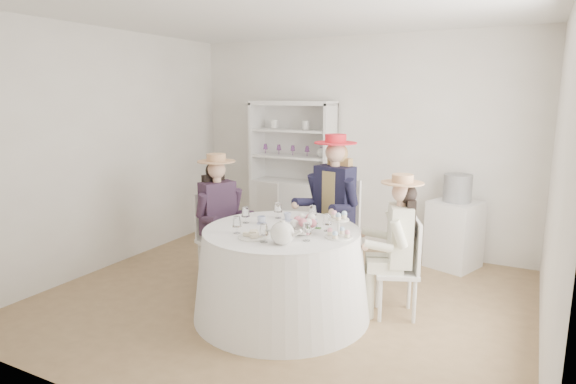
% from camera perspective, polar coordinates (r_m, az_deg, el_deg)
% --- Properties ---
extents(ground, '(4.50, 4.50, 0.00)m').
position_cam_1_polar(ground, '(4.86, -0.55, -12.43)').
color(ground, olive).
rests_on(ground, ground).
extents(ceiling, '(4.50, 4.50, 0.00)m').
position_cam_1_polar(ceiling, '(4.51, -0.62, 20.79)').
color(ceiling, white).
rests_on(ceiling, wall_back).
extents(wall_back, '(4.50, 0.00, 4.50)m').
position_cam_1_polar(wall_back, '(6.31, 7.98, 5.71)').
color(wall_back, silver).
rests_on(wall_back, ground).
extents(wall_front, '(4.50, 0.00, 4.50)m').
position_cam_1_polar(wall_front, '(2.91, -19.40, -1.48)').
color(wall_front, silver).
rests_on(wall_front, ground).
extents(wall_left, '(0.00, 4.50, 4.50)m').
position_cam_1_polar(wall_left, '(5.88, -20.41, 4.69)').
color(wall_left, silver).
rests_on(wall_left, ground).
extents(wall_right, '(0.00, 4.50, 4.50)m').
position_cam_1_polar(wall_right, '(3.98, 29.38, 1.04)').
color(wall_right, silver).
rests_on(wall_right, ground).
extents(tea_table, '(1.59, 1.59, 0.80)m').
position_cam_1_polar(tea_table, '(4.39, -0.75, -9.50)').
color(tea_table, white).
rests_on(tea_table, ground).
extents(hutch, '(1.28, 0.84, 1.89)m').
position_cam_1_polar(hutch, '(6.50, 0.64, -0.06)').
color(hutch, silver).
rests_on(hutch, ground).
extents(side_table, '(0.64, 0.64, 0.78)m').
position_cam_1_polar(side_table, '(5.90, 19.11, -4.76)').
color(side_table, silver).
rests_on(side_table, ground).
extents(hatbox, '(0.35, 0.35, 0.31)m').
position_cam_1_polar(hatbox, '(5.77, 19.46, 0.44)').
color(hatbox, black).
rests_on(hatbox, side_table).
extents(guest_left, '(0.58, 0.53, 1.38)m').
position_cam_1_polar(guest_left, '(5.07, -8.19, -2.27)').
color(guest_left, silver).
rests_on(guest_left, ground).
extents(guest_mid, '(0.59, 0.62, 1.57)m').
position_cam_1_polar(guest_mid, '(5.11, 5.38, -0.81)').
color(guest_mid, silver).
rests_on(guest_mid, ground).
extents(guest_right, '(0.54, 0.49, 1.30)m').
position_cam_1_polar(guest_right, '(4.37, 12.82, -5.29)').
color(guest_right, silver).
rests_on(guest_right, ground).
extents(spare_chair, '(0.43, 0.43, 0.88)m').
position_cam_1_polar(spare_chair, '(6.26, -1.79, -2.39)').
color(spare_chair, silver).
rests_on(spare_chair, ground).
extents(teacup_a, '(0.08, 0.08, 0.06)m').
position_cam_1_polar(teacup_a, '(4.44, -3.15, -3.40)').
color(teacup_a, white).
rests_on(teacup_a, tea_table).
extents(teacup_b, '(0.09, 0.09, 0.07)m').
position_cam_1_polar(teacup_b, '(4.54, -0.07, -3.01)').
color(teacup_b, white).
rests_on(teacup_b, tea_table).
extents(teacup_c, '(0.08, 0.08, 0.06)m').
position_cam_1_polar(teacup_c, '(4.35, 3.00, -3.73)').
color(teacup_c, white).
rests_on(teacup_c, tea_table).
extents(flower_bowl, '(0.30, 0.30, 0.06)m').
position_cam_1_polar(flower_bowl, '(4.12, 1.41, -4.59)').
color(flower_bowl, white).
rests_on(flower_bowl, tea_table).
extents(flower_arrangement, '(0.20, 0.20, 0.07)m').
position_cam_1_polar(flower_arrangement, '(4.15, 2.09, -3.52)').
color(flower_arrangement, '#CF677B').
rests_on(flower_arrangement, tea_table).
extents(table_teapot, '(0.27, 0.19, 0.20)m').
position_cam_1_polar(table_teapot, '(3.84, -0.64, -4.91)').
color(table_teapot, white).
rests_on(table_teapot, tea_table).
extents(sandwich_plate, '(0.26, 0.26, 0.06)m').
position_cam_1_polar(sandwich_plate, '(4.03, -4.12, -5.22)').
color(sandwich_plate, white).
rests_on(sandwich_plate, tea_table).
extents(cupcake_stand, '(0.23, 0.23, 0.22)m').
position_cam_1_polar(cupcake_stand, '(4.02, 6.02, -4.30)').
color(cupcake_stand, white).
rests_on(cupcake_stand, tea_table).
extents(stemware_set, '(0.86, 0.86, 0.15)m').
position_cam_1_polar(stemware_set, '(4.25, -0.77, -3.47)').
color(stemware_set, white).
rests_on(stemware_set, tea_table).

